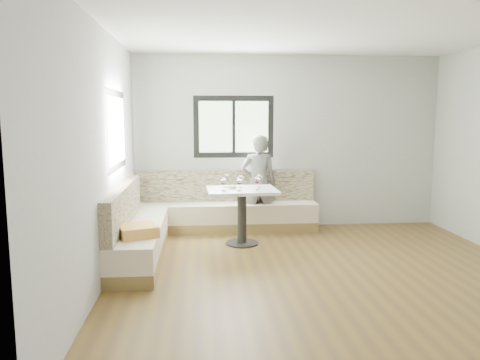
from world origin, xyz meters
The scene contains 11 objects.
room centered at (-0.08, 0.08, 1.41)m, with size 5.01×5.01×2.81m.
banquette centered at (-1.59, 1.62, 0.33)m, with size 2.90×2.80×0.95m.
table centered at (-0.86, 1.42, 0.60)m, with size 1.01×0.80×0.80m.
person centered at (-0.53, 2.20, 0.77)m, with size 0.56×0.37×1.54m, color #5C5B55.
olive_ramekin centered at (-0.99, 1.46, 0.82)m, with size 0.11×0.11×0.04m.
wine_glass_a centered at (-1.13, 1.26, 0.93)m, with size 0.08×0.08×0.19m.
wine_glass_b centered at (-0.91, 1.23, 0.93)m, with size 0.08×0.08×0.19m.
wine_glass_c centered at (-0.65, 1.33, 0.93)m, with size 0.08×0.08×0.19m.
wine_glass_d centered at (-0.87, 1.51, 0.93)m, with size 0.08×0.08×0.19m.
wine_glass_e centered at (-0.60, 1.53, 0.93)m, with size 0.08×0.08×0.19m.
wine_glass_f centered at (-1.08, 1.59, 0.93)m, with size 0.08×0.08×0.19m.
Camera 1 is at (-1.45, -5.09, 1.84)m, focal length 35.00 mm.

